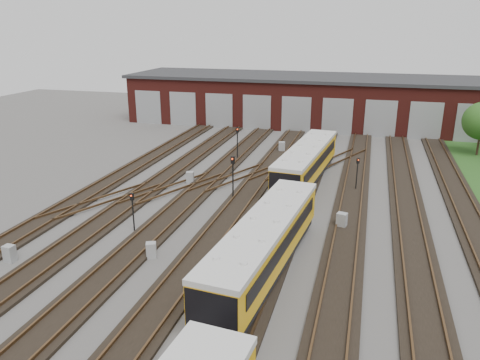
# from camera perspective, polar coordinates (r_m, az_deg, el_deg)

# --- Properties ---
(ground) EXTENTS (120.00, 120.00, 0.00)m
(ground) POSITION_cam_1_polar(r_m,az_deg,el_deg) (27.20, -0.69, -9.66)
(ground) COLOR #474542
(ground) RESTS_ON ground
(track_network) EXTENTS (30.40, 70.00, 0.33)m
(track_network) POSITION_cam_1_polar(r_m,az_deg,el_deg) (27.69, -0.69, -8.86)
(track_network) COLOR black
(track_network) RESTS_ON ground
(maintenance_shed) EXTENTS (51.00, 12.50, 6.35)m
(maintenance_shed) POSITION_cam_1_polar(r_m,az_deg,el_deg) (64.07, 9.53, 9.60)
(maintenance_shed) COLOR #541915
(maintenance_shed) RESTS_ON ground
(metro_train) EXTENTS (3.73, 45.80, 2.82)m
(metro_train) POSITION_cam_1_polar(r_m,az_deg,el_deg) (24.95, 2.99, -7.85)
(metro_train) COLOR black
(metro_train) RESTS_ON ground
(signal_mast_0) EXTENTS (0.24, 0.22, 2.60)m
(signal_mast_0) POSITION_cam_1_polar(r_m,az_deg,el_deg) (30.84, -12.96, -3.19)
(signal_mast_0) COLOR black
(signal_mast_0) RESTS_ON ground
(signal_mast_1) EXTENTS (0.29, 0.28, 3.43)m
(signal_mast_1) POSITION_cam_1_polar(r_m,az_deg,el_deg) (35.29, -0.88, 0.95)
(signal_mast_1) COLOR black
(signal_mast_1) RESTS_ON ground
(signal_mast_2) EXTENTS (0.32, 0.30, 3.23)m
(signal_mast_2) POSITION_cam_1_polar(r_m,az_deg,el_deg) (46.20, -0.32, 5.04)
(signal_mast_2) COLOR black
(signal_mast_2) RESTS_ON ground
(signal_mast_3) EXTENTS (0.25, 0.24, 2.72)m
(signal_mast_3) POSITION_cam_1_polar(r_m,az_deg,el_deg) (38.52, 14.10, 1.19)
(signal_mast_3) COLOR black
(signal_mast_3) RESTS_ON ground
(relay_cabinet_0) EXTENTS (0.62, 0.53, 0.98)m
(relay_cabinet_0) POSITION_cam_1_polar(r_m,az_deg,el_deg) (29.78, -26.28, -8.04)
(relay_cabinet_0) COLOR #949799
(relay_cabinet_0) RESTS_ON ground
(relay_cabinet_1) EXTENTS (0.68, 0.60, 0.99)m
(relay_cabinet_1) POSITION_cam_1_polar(r_m,az_deg,el_deg) (39.76, -6.11, 0.31)
(relay_cabinet_1) COLOR #949799
(relay_cabinet_1) RESTS_ON ground
(relay_cabinet_2) EXTENTS (0.70, 0.65, 0.94)m
(relay_cabinet_2) POSITION_cam_1_polar(r_m,az_deg,el_deg) (27.66, -10.77, -8.41)
(relay_cabinet_2) COLOR #949799
(relay_cabinet_2) RESTS_ON ground
(relay_cabinet_3) EXTENTS (0.76, 0.67, 1.09)m
(relay_cabinet_3) POSITION_cam_1_polar(r_m,az_deg,el_deg) (49.45, 5.11, 4.03)
(relay_cabinet_3) COLOR #949799
(relay_cabinet_3) RESTS_ON ground
(relay_cabinet_4) EXTENTS (0.75, 0.67, 1.06)m
(relay_cabinet_4) POSITION_cam_1_polar(r_m,az_deg,el_deg) (31.59, 12.29, -4.87)
(relay_cabinet_4) COLOR #949799
(relay_cabinet_4) RESTS_ON ground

